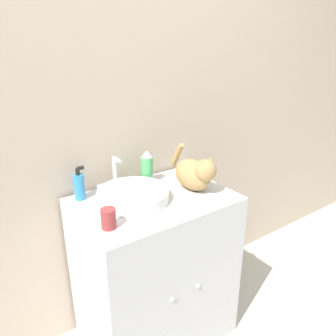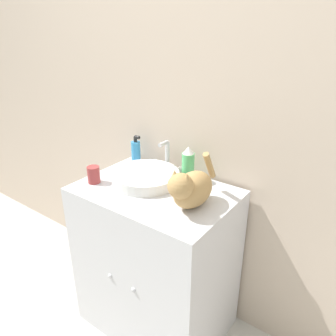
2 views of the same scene
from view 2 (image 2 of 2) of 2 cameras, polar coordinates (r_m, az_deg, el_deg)
The scene contains 8 objects.
wall_back at distance 1.65m, azimuth 4.11°, elevation 13.06°, with size 6.00×0.05×2.50m.
vanity_cabinet at distance 1.79m, azimuth -2.09°, elevation -15.74°, with size 0.75×0.53×0.84m.
sink_basin at distance 1.62m, azimuth -3.95°, elevation -1.55°, with size 0.34×0.34×0.05m.
faucet at distance 1.73m, azimuth -0.22°, elevation 1.74°, with size 0.21×0.08×0.17m.
cat at distance 1.38m, azimuth 3.98°, elevation -3.51°, with size 0.14×0.33×0.21m.
soap_bottle at distance 1.84m, azimuth -5.60°, elevation 2.88°, with size 0.05×0.05×0.16m.
spray_bottle at distance 1.61m, azimuth 3.50°, elevation 0.63°, with size 0.06×0.06×0.18m.
cup at distance 1.65m, azimuth -12.82°, elevation -1.14°, with size 0.06×0.06×0.08m.
Camera 2 is at (0.87, -0.82, 1.56)m, focal length 35.00 mm.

